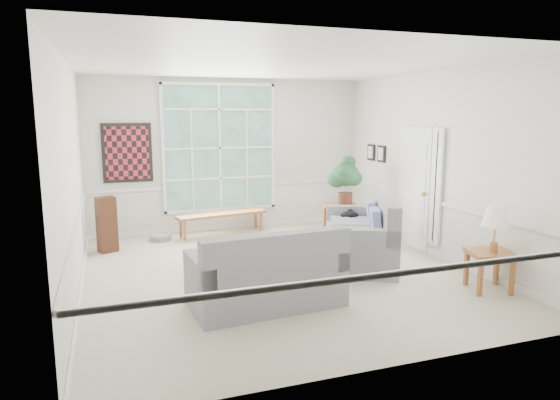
# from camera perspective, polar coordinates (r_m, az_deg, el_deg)

# --- Properties ---
(floor) EXTENTS (5.50, 6.00, 0.01)m
(floor) POSITION_cam_1_polar(r_m,az_deg,el_deg) (7.50, -0.22, -8.27)
(floor) COLOR #BBB39B
(floor) RESTS_ON ground
(ceiling) EXTENTS (5.50, 6.00, 0.02)m
(ceiling) POSITION_cam_1_polar(r_m,az_deg,el_deg) (7.15, -0.24, 15.26)
(ceiling) COLOR white
(ceiling) RESTS_ON ground
(wall_back) EXTENTS (5.50, 0.02, 3.00)m
(wall_back) POSITION_cam_1_polar(r_m,az_deg,el_deg) (10.04, -5.82, 5.12)
(wall_back) COLOR silver
(wall_back) RESTS_ON ground
(wall_front) EXTENTS (5.50, 0.02, 3.00)m
(wall_front) POSITION_cam_1_polar(r_m,az_deg,el_deg) (4.47, 12.36, -1.11)
(wall_front) COLOR silver
(wall_front) RESTS_ON ground
(wall_left) EXTENTS (0.02, 6.00, 3.00)m
(wall_left) POSITION_cam_1_polar(r_m,az_deg,el_deg) (6.80, -22.74, 2.09)
(wall_left) COLOR silver
(wall_left) RESTS_ON ground
(wall_right) EXTENTS (0.02, 6.00, 3.00)m
(wall_right) POSITION_cam_1_polar(r_m,az_deg,el_deg) (8.46, 17.71, 3.80)
(wall_right) COLOR silver
(wall_right) RESTS_ON ground
(window_back) EXTENTS (2.30, 0.08, 2.40)m
(window_back) POSITION_cam_1_polar(r_m,az_deg,el_deg) (9.94, -6.91, 5.92)
(window_back) COLOR white
(window_back) RESTS_ON wall_back
(entry_door) EXTENTS (0.08, 0.90, 2.10)m
(entry_door) POSITION_cam_1_polar(r_m,az_deg,el_deg) (8.98, 15.07, 1.37)
(entry_door) COLOR white
(entry_door) RESTS_ON floor
(door_sidelight) EXTENTS (0.08, 0.26, 1.90)m
(door_sidelight) POSITION_cam_1_polar(r_m,az_deg,el_deg) (8.46, 17.49, 1.42)
(door_sidelight) COLOR white
(door_sidelight) RESTS_ON wall_right
(wall_art) EXTENTS (0.90, 0.06, 1.10)m
(wall_art) POSITION_cam_1_polar(r_m,az_deg,el_deg) (9.72, -17.06, 5.17)
(wall_art) COLOR maroon
(wall_art) RESTS_ON wall_back
(wall_frame_near) EXTENTS (0.04, 0.26, 0.32)m
(wall_frame_near) POSITION_cam_1_polar(r_m,az_deg,el_deg) (9.89, 11.46, 5.19)
(wall_frame_near) COLOR black
(wall_frame_near) RESTS_ON wall_right
(wall_frame_far) EXTENTS (0.04, 0.26, 0.32)m
(wall_frame_far) POSITION_cam_1_polar(r_m,az_deg,el_deg) (10.23, 10.32, 5.38)
(wall_frame_far) COLOR black
(wall_frame_far) RESTS_ON wall_right
(loveseat_right) EXTENTS (1.71, 2.19, 1.05)m
(loveseat_right) POSITION_cam_1_polar(r_m,az_deg,el_deg) (7.97, 9.00, -3.31)
(loveseat_right) COLOR gray
(loveseat_right) RESTS_ON floor
(loveseat_front) EXTENTS (1.88, 1.08, 0.98)m
(loveseat_front) POSITION_cam_1_polar(r_m,az_deg,el_deg) (6.14, -1.65, -7.56)
(loveseat_front) COLOR gray
(loveseat_front) RESTS_ON floor
(coffee_table) EXTENTS (1.11, 0.72, 0.39)m
(coffee_table) POSITION_cam_1_polar(r_m,az_deg,el_deg) (7.51, -5.38, -6.69)
(coffee_table) COLOR #9E5C2B
(coffee_table) RESTS_ON floor
(pewter_bowl) EXTENTS (0.30, 0.30, 0.07)m
(pewter_bowl) POSITION_cam_1_polar(r_m,az_deg,el_deg) (7.52, -5.13, -4.85)
(pewter_bowl) COLOR #949498
(pewter_bowl) RESTS_ON coffee_table
(window_bench) EXTENTS (1.82, 0.65, 0.42)m
(window_bench) POSITION_cam_1_polar(r_m,az_deg,el_deg) (9.76, -6.65, -2.71)
(window_bench) COLOR #9E5C2B
(window_bench) RESTS_ON floor
(end_table) EXTENTS (0.67, 0.67, 0.61)m
(end_table) POSITION_cam_1_polar(r_m,az_deg,el_deg) (9.64, 6.96, -2.29)
(end_table) COLOR #9E5C2B
(end_table) RESTS_ON floor
(houseplant) EXTENTS (0.75, 0.75, 0.94)m
(houseplant) POSITION_cam_1_polar(r_m,az_deg,el_deg) (9.49, 7.51, 2.24)
(houseplant) COLOR #224A2B
(houseplant) RESTS_ON end_table
(side_table) EXTENTS (0.65, 0.65, 0.54)m
(side_table) POSITION_cam_1_polar(r_m,az_deg,el_deg) (7.24, 22.76, -7.46)
(side_table) COLOR #9E5C2B
(side_table) RESTS_ON floor
(table_lamp) EXTENTS (0.50, 0.50, 0.61)m
(table_lamp) POSITION_cam_1_polar(r_m,az_deg,el_deg) (7.05, 23.36, -3.15)
(table_lamp) COLOR white
(table_lamp) RESTS_ON side_table
(pet_bed) EXTENTS (0.45, 0.45, 0.12)m
(pet_bed) POSITION_cam_1_polar(r_m,az_deg,el_deg) (9.55, -13.45, -4.12)
(pet_bed) COLOR gray
(pet_bed) RESTS_ON floor
(floor_speaker) EXTENTS (0.36, 0.32, 0.95)m
(floor_speaker) POSITION_cam_1_polar(r_m,az_deg,el_deg) (8.93, -19.20, -2.66)
(floor_speaker) COLOR #432214
(floor_speaker) RESTS_ON floor
(cat) EXTENTS (0.39, 0.39, 0.15)m
(cat) POSITION_cam_1_polar(r_m,az_deg,el_deg) (8.61, 7.92, -1.68)
(cat) COLOR black
(cat) RESTS_ON loveseat_right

